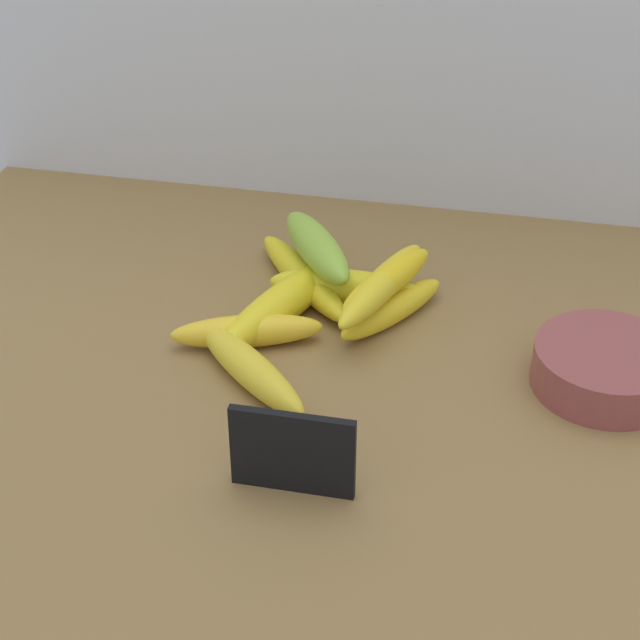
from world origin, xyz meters
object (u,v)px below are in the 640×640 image
banana_5 (247,331)px  banana_7 (382,285)px  banana_4 (392,309)px  chalkboard_sign (293,455)px  fruit_bowl (606,368)px  banana_0 (282,303)px  banana_8 (387,281)px  banana_1 (303,277)px  banana_6 (317,247)px  banana_3 (250,369)px  banana_2 (347,288)px

banana_5 → banana_7: size_ratio=0.86×
banana_4 → chalkboard_sign: bearing=-99.3°
chalkboard_sign → banana_5: chalkboard_sign is taller
fruit_bowl → banana_0: 34.50cm
banana_8 → chalkboard_sign: bearing=-97.7°
banana_1 → banana_7: bearing=-26.6°
chalkboard_sign → banana_6: chalkboard_sign is taller
fruit_bowl → banana_0: (-34.16, 4.82, -0.05)cm
banana_3 → banana_5: (-2.11, 6.42, -0.06)cm
banana_5 → banana_6: banana_6 is taller
fruit_bowl → banana_2: 29.48cm
banana_3 → banana_0: bearing=87.9°
banana_6 → banana_7: 9.82cm
chalkboard_sign → banana_4: chalkboard_sign is taller
banana_6 → banana_8: 9.72cm
banana_4 → banana_7: banana_7 is taller
fruit_bowl → banana_6: bearing=159.6°
banana_3 → banana_7: bearing=50.5°
chalkboard_sign → banana_1: (-6.23, 32.07, -2.12)cm
banana_2 → banana_6: 5.69cm
banana_2 → banana_8: (4.73, -2.15, 2.81)cm
banana_2 → banana_5: banana_2 is taller
chalkboard_sign → banana_5: bearing=115.5°
chalkboard_sign → banana_3: bearing=118.6°
banana_1 → banana_5: (-3.47, -11.76, 0.01)cm
fruit_bowl → banana_3: (-34.60, -6.93, -0.39)cm
chalkboard_sign → banana_5: size_ratio=0.69×
banana_4 → banana_2: bearing=155.8°
fruit_bowl → banana_6: (-31.79, 11.81, 3.35)cm
banana_2 → banana_3: bearing=-112.2°
banana_4 → banana_5: 16.12cm
banana_4 → banana_7: size_ratio=0.84×
chalkboard_sign → banana_4: bearing=80.7°
banana_5 → banana_3: bearing=-71.8°
banana_2 → banana_4: size_ratio=1.12×
banana_6 → banana_0: bearing=-108.8°
banana_6 → banana_2: bearing=-31.3°
banana_1 → banana_7: size_ratio=1.09×
banana_3 → banana_1: bearing=85.7°
banana_2 → banana_4: banana_2 is taller
banana_3 → banana_7: banana_7 is taller
banana_7 → fruit_bowl: bearing=-15.2°
banana_0 → banana_8: banana_8 is taller
banana_5 → banana_7: (13.11, 6.93, 3.15)cm
banana_7 → banana_0: bearing=-171.4°
banana_4 → banana_7: 3.51cm
banana_7 → banana_1: bearing=153.4°
fruit_bowl → banana_5: (-36.71, -0.51, -0.45)cm
banana_1 → banana_5: bearing=-106.4°
banana_2 → banana_5: (-8.79, -9.97, -0.34)cm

